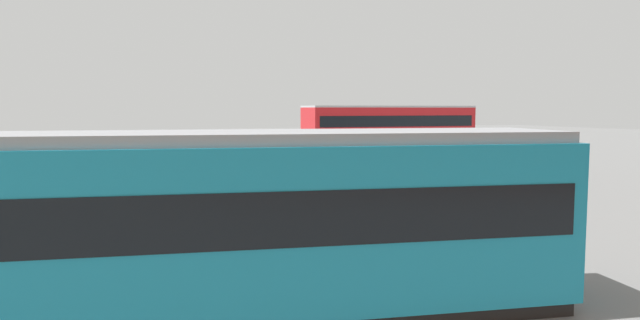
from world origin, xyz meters
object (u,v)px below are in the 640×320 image
double_decker_bus (389,139)px  pedestrian_crossing (453,175)px  tram_yellow (200,223)px  pedestrian_near_railing (329,182)px  info_sign (275,167)px

double_decker_bus → pedestrian_crossing: (1.90, 8.80, -1.03)m
tram_yellow → pedestrian_near_railing: 11.69m
info_sign → tram_yellow: bearing=65.0°
pedestrian_near_railing → pedestrian_crossing: size_ratio=1.02×
tram_yellow → info_sign: (-4.58, -9.83, -0.11)m
double_decker_bus → info_sign: size_ratio=4.42×
double_decker_bus → pedestrian_near_railing: 11.79m
tram_yellow → info_sign: 10.85m
pedestrian_crossing → info_sign: 7.76m
pedestrian_near_railing → info_sign: size_ratio=0.73×
tram_yellow → pedestrian_near_railing: size_ratio=8.07×
tram_yellow → pedestrian_crossing: size_ratio=8.25×
double_decker_bus → pedestrian_crossing: double_decker_bus is taller
double_decker_bus → pedestrian_near_railing: double_decker_bus is taller
tram_yellow → pedestrian_crossing: bearing=-141.6°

